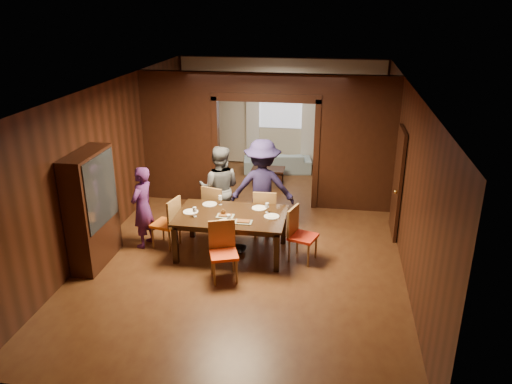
% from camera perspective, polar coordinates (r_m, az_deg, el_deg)
% --- Properties ---
extents(floor, '(9.00, 9.00, 0.00)m').
position_cam_1_polar(floor, '(9.85, -0.28, -4.82)').
color(floor, '#4C2715').
rests_on(floor, ground).
extents(ceiling, '(5.50, 9.00, 0.02)m').
position_cam_1_polar(ceiling, '(8.95, -0.31, 12.08)').
color(ceiling, silver).
rests_on(ceiling, room_walls).
extents(room_walls, '(5.52, 9.01, 2.90)m').
position_cam_1_polar(room_walls, '(11.07, 1.32, 6.50)').
color(room_walls, black).
rests_on(room_walls, floor).
extents(person_purple, '(0.48, 0.63, 1.54)m').
position_cam_1_polar(person_purple, '(9.34, -12.84, -1.71)').
color(person_purple, '#4A1E59').
rests_on(person_purple, floor).
extents(person_grey, '(0.87, 0.70, 1.71)m').
position_cam_1_polar(person_grey, '(9.79, -4.19, 0.43)').
color(person_grey, '#4D4F54').
rests_on(person_grey, floor).
extents(person_navy, '(1.28, 0.80, 1.89)m').
position_cam_1_polar(person_navy, '(9.56, 0.74, 0.54)').
color(person_navy, '#1C1639').
rests_on(person_navy, floor).
extents(sofa, '(1.85, 0.96, 0.52)m').
position_cam_1_polar(sofa, '(13.29, 2.46, 3.44)').
color(sofa, '#92B0BF').
rests_on(sofa, floor).
extents(serving_bowl, '(0.34, 0.34, 0.08)m').
position_cam_1_polar(serving_bowl, '(8.85, -2.25, -2.26)').
color(serving_bowl, black).
rests_on(serving_bowl, dining_table).
extents(dining_table, '(1.93, 1.20, 0.76)m').
position_cam_1_polar(dining_table, '(9.00, -2.82, -4.80)').
color(dining_table, black).
rests_on(dining_table, floor).
extents(coffee_table, '(0.80, 0.50, 0.40)m').
position_cam_1_polar(coffee_table, '(12.40, 1.38, 1.83)').
color(coffee_table, black).
rests_on(coffee_table, floor).
extents(chair_left, '(0.53, 0.53, 0.97)m').
position_cam_1_polar(chair_left, '(9.33, -10.31, -3.43)').
color(chair_left, orange).
rests_on(chair_left, floor).
extents(chair_right, '(0.56, 0.56, 0.97)m').
position_cam_1_polar(chair_right, '(8.74, 5.41, -4.93)').
color(chair_right, red).
rests_on(chair_right, floor).
extents(chair_far_l, '(0.54, 0.54, 0.97)m').
position_cam_1_polar(chair_far_l, '(9.85, -4.46, -1.78)').
color(chair_far_l, orange).
rests_on(chair_far_l, floor).
extents(chair_far_r, '(0.46, 0.46, 0.97)m').
position_cam_1_polar(chair_far_r, '(9.61, 1.10, -2.33)').
color(chair_far_r, '#E43F15').
rests_on(chair_far_r, floor).
extents(chair_near, '(0.56, 0.56, 0.97)m').
position_cam_1_polar(chair_near, '(8.16, -3.71, -6.92)').
color(chair_near, '#F14316').
rests_on(chair_near, floor).
extents(hutch, '(0.40, 1.20, 2.00)m').
position_cam_1_polar(hutch, '(8.89, -18.25, -1.86)').
color(hutch, black).
rests_on(hutch, floor).
extents(door_right, '(0.06, 0.90, 2.10)m').
position_cam_1_polar(door_right, '(9.86, 15.87, 1.01)').
color(door_right, black).
rests_on(door_right, floor).
extents(window_far, '(1.20, 0.03, 1.30)m').
position_cam_1_polar(window_far, '(13.50, 2.85, 10.04)').
color(window_far, silver).
rests_on(window_far, back_wall).
extents(curtain_left, '(0.35, 0.06, 2.40)m').
position_cam_1_polar(curtain_left, '(13.65, -0.37, 8.26)').
color(curtain_left, white).
rests_on(curtain_left, back_wall).
extents(curtain_right, '(0.35, 0.06, 2.40)m').
position_cam_1_polar(curtain_right, '(13.49, 5.99, 7.99)').
color(curtain_right, white).
rests_on(curtain_right, back_wall).
extents(plate_left, '(0.27, 0.27, 0.01)m').
position_cam_1_polar(plate_left, '(9.00, -7.48, -2.25)').
color(plate_left, white).
rests_on(plate_left, dining_table).
extents(plate_far_l, '(0.27, 0.27, 0.01)m').
position_cam_1_polar(plate_far_l, '(9.29, -5.31, -1.39)').
color(plate_far_l, silver).
rests_on(plate_far_l, dining_table).
extents(plate_far_r, '(0.27, 0.27, 0.01)m').
position_cam_1_polar(plate_far_r, '(9.08, 0.37, -1.84)').
color(plate_far_r, white).
rests_on(plate_far_r, dining_table).
extents(plate_right, '(0.27, 0.27, 0.01)m').
position_cam_1_polar(plate_right, '(8.75, 1.80, -2.80)').
color(plate_right, silver).
rests_on(plate_right, dining_table).
extents(plate_near, '(0.27, 0.27, 0.01)m').
position_cam_1_polar(plate_near, '(8.54, -3.52, -3.45)').
color(plate_near, white).
rests_on(plate_near, dining_table).
extents(platter_a, '(0.30, 0.20, 0.04)m').
position_cam_1_polar(platter_a, '(8.76, -3.53, -2.71)').
color(platter_a, gray).
rests_on(platter_a, dining_table).
extents(platter_b, '(0.30, 0.20, 0.04)m').
position_cam_1_polar(platter_b, '(8.52, -1.46, -3.40)').
color(platter_b, slate).
rests_on(platter_b, dining_table).
extents(wineglass_left, '(0.08, 0.08, 0.18)m').
position_cam_1_polar(wineglass_left, '(8.77, -7.02, -2.27)').
color(wineglass_left, white).
rests_on(wineglass_left, dining_table).
extents(wineglass_far, '(0.08, 0.08, 0.18)m').
position_cam_1_polar(wineglass_far, '(9.23, -4.10, -0.93)').
color(wineglass_far, silver).
rests_on(wineglass_far, dining_table).
extents(wineglass_right, '(0.08, 0.08, 0.18)m').
position_cam_1_polar(wineglass_right, '(8.88, 1.28, -1.81)').
color(wineglass_right, silver).
rests_on(wineglass_right, dining_table).
extents(tumbler, '(0.07, 0.07, 0.14)m').
position_cam_1_polar(tumbler, '(8.52, -3.15, -3.04)').
color(tumbler, silver).
rests_on(tumbler, dining_table).
extents(condiment_jar, '(0.08, 0.08, 0.11)m').
position_cam_1_polar(condiment_jar, '(8.80, -3.75, -2.34)').
color(condiment_jar, '#482910').
rests_on(condiment_jar, dining_table).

